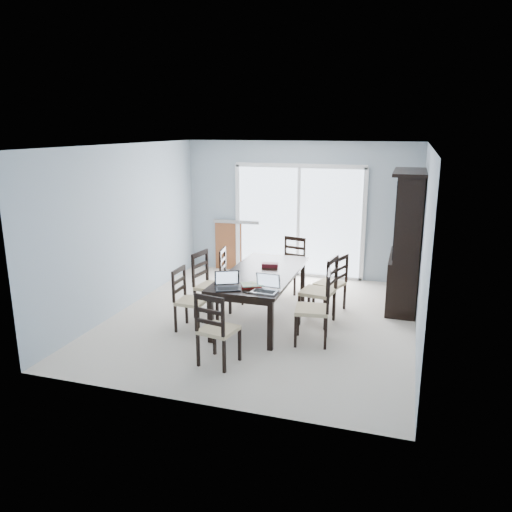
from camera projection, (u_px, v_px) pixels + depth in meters
The scene contains 24 objects.
floor at pixel (262, 319), 7.61m from camera, with size 5.00×5.00×0.00m, color beige.
ceiling at pixel (262, 145), 6.96m from camera, with size 5.00×5.00×0.00m, color white.
back_wall at pixel (299, 210), 9.60m from camera, with size 4.50×0.02×2.60m, color #97A7B4.
wall_left at pixel (127, 227), 7.94m from camera, with size 0.02×5.00×2.60m, color #97A7B4.
wall_right at pixel (423, 247), 6.64m from camera, with size 0.02×5.00×2.60m, color #97A7B4.
balcony at pixel (308, 264), 10.86m from camera, with size 4.50×2.00×0.10m, color gray.
railing at pixel (317, 229), 11.64m from camera, with size 4.50×0.06×1.10m, color #99999E.
dining_table at pixel (262, 277), 7.45m from camera, with size 1.00×2.20×0.75m.
china_hutch at pixel (406, 242), 7.92m from camera, with size 0.50×1.38×2.20m.
sliding_door at pixel (299, 221), 9.63m from camera, with size 2.52×0.05×2.18m.
chair_left_near at pixel (186, 292), 7.13m from camera, with size 0.41×0.40×1.05m.
chair_left_mid at pixel (207, 277), 7.65m from camera, with size 0.51×0.50×1.16m.
chair_left_far at pixel (229, 269), 8.30m from camera, with size 0.45×0.44×1.04m.
chair_right_near at pixel (320, 300), 6.64m from camera, with size 0.50×0.49×1.16m.
chair_right_mid at pixel (324, 283), 7.28m from camera, with size 0.53×0.52×1.19m.
chair_right_far at pixel (335, 277), 7.82m from camera, with size 0.52×0.51×1.07m.
chair_end_near at pixel (214, 322), 5.98m from camera, with size 0.48×0.49×1.09m.
chair_end_far at pixel (292, 258), 8.87m from camera, with size 0.49×0.50×1.10m.
laptop_dark at pixel (228, 285), 6.63m from camera, with size 0.40×0.35×0.23m.
laptop_silver at pixel (265, 288), 6.51m from camera, with size 0.35×0.25×0.23m.
book_stack at pixel (252, 285), 6.73m from camera, with size 0.36×0.33×0.05m.
cell_phone at pixel (247, 292), 6.50m from camera, with size 0.10×0.04×0.01m, color black.
game_box at pixel (270, 265), 7.69m from camera, with size 0.25×0.12×0.06m, color #4D0F12.
hot_tub at pixel (270, 238), 10.83m from camera, with size 2.12×1.92×1.03m.
Camera 1 is at (2.04, -6.83, 2.85)m, focal length 35.00 mm.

